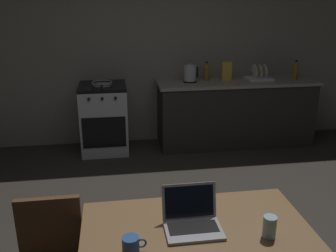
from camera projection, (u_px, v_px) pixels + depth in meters
ground_plane at (175, 250)px, 3.17m from camera, size 12.00×12.00×0.00m
back_wall at (166, 43)px, 5.19m from camera, size 6.40×0.10×2.75m
kitchen_counter at (235, 112)px, 5.29m from camera, size 2.16×0.64×0.90m
stove_oven at (104, 118)px, 5.04m from camera, size 0.60×0.62×0.90m
dining_table at (198, 243)px, 2.16m from camera, size 1.31×0.84×0.75m
laptop at (192, 221)px, 2.17m from camera, size 0.32×0.27×0.22m
electric_kettle at (190, 74)px, 5.02m from camera, size 0.19×0.17×0.23m
bottle at (296, 70)px, 5.17m from camera, size 0.07×0.07×0.26m
frying_pan at (102, 83)px, 4.86m from camera, size 0.26×0.43×0.05m
coffee_mug at (131, 245)px, 1.97m from camera, size 0.13×0.09×0.09m
drinking_glass at (270, 227)px, 2.08m from camera, size 0.07×0.07×0.13m
cereal_box at (227, 71)px, 5.10m from camera, size 0.13×0.05×0.25m
dish_rack at (259, 76)px, 5.17m from camera, size 0.34×0.26×0.21m
bottle_b at (207, 71)px, 5.13m from camera, size 0.08×0.08×0.25m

